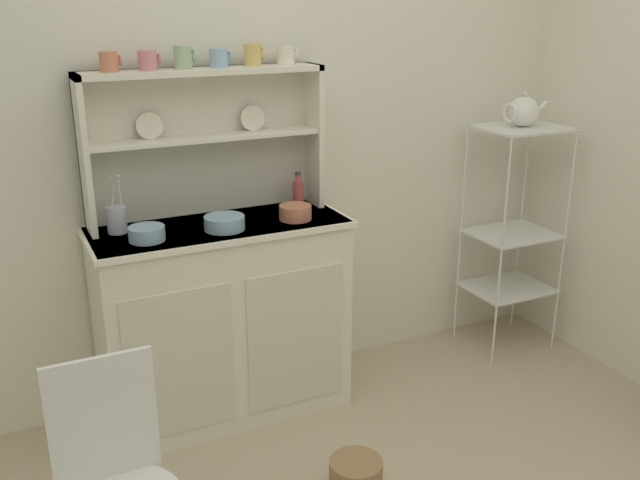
{
  "coord_description": "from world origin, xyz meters",
  "views": [
    {
      "loc": [
        -1.12,
        -1.33,
        1.79
      ],
      "look_at": [
        0.07,
        1.12,
        0.85
      ],
      "focal_mm": 39.3,
      "sensor_mm": 36.0,
      "label": 1
    }
  ],
  "objects": [
    {
      "name": "wall_back",
      "position": [
        0.0,
        1.62,
        1.25
      ],
      "size": [
        3.84,
        0.05,
        2.5
      ],
      "primitive_type": "cube",
      "color": "silver",
      "rests_on": "ground"
    },
    {
      "name": "hutch_cabinet",
      "position": [
        -0.28,
        1.37,
        0.46
      ],
      "size": [
        1.09,
        0.45,
        0.89
      ],
      "color": "silver",
      "rests_on": "ground"
    },
    {
      "name": "hutch_shelf_unit",
      "position": [
        -0.28,
        1.53,
        1.26
      ],
      "size": [
        1.02,
        0.18,
        0.63
      ],
      "color": "silver",
      "rests_on": "hutch_cabinet"
    },
    {
      "name": "bakers_rack",
      "position": [
        1.29,
        1.34,
        0.72
      ],
      "size": [
        0.43,
        0.35,
        1.19
      ],
      "color": "silver",
      "rests_on": "ground"
    },
    {
      "name": "wire_chair",
      "position": [
        -0.93,
        0.41,
        0.52
      ],
      "size": [
        0.36,
        0.36,
        0.85
      ],
      "rotation": [
        0.0,
        0.0,
        0.24
      ],
      "color": "white",
      "rests_on": "ground"
    },
    {
      "name": "floor_basket",
      "position": [
        -0.05,
        0.58,
        0.08
      ],
      "size": [
        0.2,
        0.2,
        0.16
      ],
      "primitive_type": "cylinder",
      "color": "#93754C",
      "rests_on": "ground"
    },
    {
      "name": "cup_terracotta_0",
      "position": [
        -0.65,
        1.49,
        1.56
      ],
      "size": [
        0.08,
        0.07,
        0.08
      ],
      "color": "#C67556",
      "rests_on": "hutch_shelf_unit"
    },
    {
      "name": "cup_rose_1",
      "position": [
        -0.5,
        1.49,
        1.56
      ],
      "size": [
        0.09,
        0.07,
        0.08
      ],
      "color": "#D17A84",
      "rests_on": "hutch_shelf_unit"
    },
    {
      "name": "cup_sage_2",
      "position": [
        -0.36,
        1.49,
        1.57
      ],
      "size": [
        0.09,
        0.07,
        0.09
      ],
      "color": "#9EB78E",
      "rests_on": "hutch_shelf_unit"
    },
    {
      "name": "cup_sky_3",
      "position": [
        -0.21,
        1.49,
        1.56
      ],
      "size": [
        0.09,
        0.08,
        0.08
      ],
      "color": "#8EB2D1",
      "rests_on": "hutch_shelf_unit"
    },
    {
      "name": "cup_gold_4",
      "position": [
        -0.06,
        1.49,
        1.57
      ],
      "size": [
        0.09,
        0.07,
        0.09
      ],
      "color": "#DBB760",
      "rests_on": "hutch_shelf_unit"
    },
    {
      "name": "cup_cream_5",
      "position": [
        0.09,
        1.49,
        1.56
      ],
      "size": [
        0.09,
        0.07,
        0.08
      ],
      "color": "silver",
      "rests_on": "hutch_shelf_unit"
    },
    {
      "name": "bowl_mixing_large",
      "position": [
        -0.6,
        1.29,
        0.92
      ],
      "size": [
        0.14,
        0.14,
        0.06
      ],
      "primitive_type": "cylinder",
      "color": "#8EB2D1",
      "rests_on": "hutch_cabinet"
    },
    {
      "name": "bowl_floral_medium",
      "position": [
        -0.28,
        1.29,
        0.92
      ],
      "size": [
        0.17,
        0.17,
        0.06
      ],
      "primitive_type": "cylinder",
      "color": "#8EB2D1",
      "rests_on": "hutch_cabinet"
    },
    {
      "name": "bowl_cream_small",
      "position": [
        0.03,
        1.29,
        0.92
      ],
      "size": [
        0.14,
        0.14,
        0.06
      ],
      "primitive_type": "cylinder",
      "color": "#C67556",
      "rests_on": "hutch_cabinet"
    },
    {
      "name": "jam_bottle",
      "position": [
        0.12,
        1.45,
        0.96
      ],
      "size": [
        0.05,
        0.05,
        0.16
      ],
      "color": "#B74C47",
      "rests_on": "hutch_cabinet"
    },
    {
      "name": "utensil_jar",
      "position": [
        -0.69,
        1.45,
        0.95
      ],
      "size": [
        0.08,
        0.08,
        0.24
      ],
      "color": "#B2B7C6",
      "rests_on": "hutch_cabinet"
    },
    {
      "name": "porcelain_teapot",
      "position": [
        1.29,
        1.34,
        1.26
      ],
      "size": [
        0.24,
        0.15,
        0.17
      ],
      "color": "white",
      "rests_on": "bakers_rack"
    }
  ]
}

